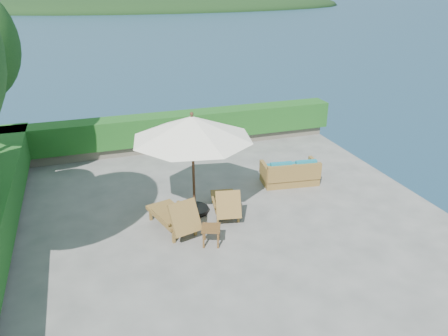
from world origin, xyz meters
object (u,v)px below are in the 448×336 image
object	(u,v)px
wicker_loveseat	(290,174)
lounge_left	(175,216)
patio_umbrella	(192,129)
side_table	(211,230)
lounge_right	(226,202)

from	to	relation	value
wicker_loveseat	lounge_left	bearing A→B (deg)	-151.37
patio_umbrella	lounge_left	distance (m)	2.27
side_table	lounge_right	bearing A→B (deg)	57.56
patio_umbrella	side_table	world-z (taller)	patio_umbrella
lounge_right	side_table	world-z (taller)	lounge_right
patio_umbrella	lounge_right	bearing A→B (deg)	-28.57
lounge_left	wicker_loveseat	world-z (taller)	lounge_left
patio_umbrella	wicker_loveseat	size ratio (longest dim) A/B	2.09
patio_umbrella	lounge_left	world-z (taller)	patio_umbrella
lounge_left	wicker_loveseat	size ratio (longest dim) A/B	1.03
side_table	wicker_loveseat	xyz separation A→B (m)	(3.35, 2.50, -0.06)
lounge_right	side_table	bearing A→B (deg)	-111.84
lounge_left	side_table	world-z (taller)	lounge_left
lounge_right	wicker_loveseat	bearing A→B (deg)	36.55
patio_umbrella	lounge_left	size ratio (longest dim) A/B	2.03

